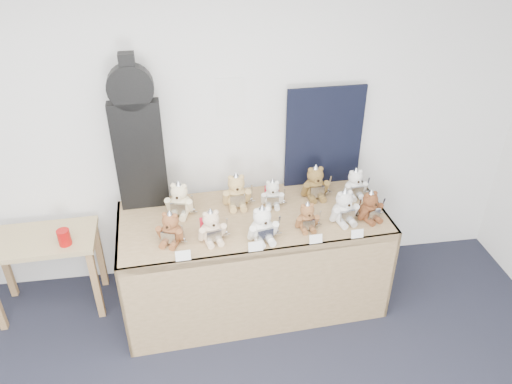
{
  "coord_description": "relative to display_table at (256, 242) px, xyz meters",
  "views": [
    {
      "loc": [
        0.33,
        -0.98,
        2.94
      ],
      "look_at": [
        0.76,
        1.91,
        1.1
      ],
      "focal_mm": 35.0,
      "sensor_mm": 36.0,
      "label": 1
    }
  ],
  "objects": [
    {
      "name": "teddy_front_centre",
      "position": [
        0.02,
        -0.2,
        0.29
      ],
      "size": [
        0.25,
        0.21,
        0.3
      ],
      "rotation": [
        0.0,
        0.0,
        0.19
      ],
      "color": "white",
      "rests_on": "display_table"
    },
    {
      "name": "guitar_case",
      "position": [
        -0.79,
        0.37,
        0.75
      ],
      "size": [
        0.36,
        0.12,
        1.17
      ],
      "rotation": [
        0.0,
        0.0,
        0.05
      ],
      "color": "black",
      "rests_on": "display_table"
    },
    {
      "name": "side_table",
      "position": [
        -1.59,
        0.25,
        -0.1
      ],
      "size": [
        0.83,
        0.48,
        0.68
      ],
      "rotation": [
        0.0,
        0.0,
        0.04
      ],
      "color": "tan",
      "rests_on": "floor"
    },
    {
      "name": "room_shell",
      "position": [
        -0.11,
        0.56,
        0.93
      ],
      "size": [
        6.0,
        6.0,
        6.0
      ],
      "color": "silver",
      "rests_on": "floor"
    },
    {
      "name": "teddy_back_end",
      "position": [
        0.82,
        0.26,
        0.28
      ],
      "size": [
        0.21,
        0.18,
        0.26
      ],
      "rotation": [
        0.0,
        0.0,
        0.08
      ],
      "color": "white",
      "rests_on": "display_table"
    },
    {
      "name": "entry_card_c",
      "position": [
        0.37,
        -0.29,
        0.21
      ],
      "size": [
        0.09,
        0.02,
        0.06
      ],
      "primitive_type": "cube",
      "rotation": [
        -0.24,
        0.0,
        0.06
      ],
      "color": "silver",
      "rests_on": "display_table"
    },
    {
      "name": "entry_card_d",
      "position": [
        0.67,
        -0.28,
        0.21
      ],
      "size": [
        0.09,
        0.02,
        0.06
      ],
      "primitive_type": "cube",
      "rotation": [
        -0.24,
        0.0,
        0.06
      ],
      "color": "silver",
      "rests_on": "display_table"
    },
    {
      "name": "red_cup",
      "position": [
        -1.38,
        0.15,
        0.09
      ],
      "size": [
        0.09,
        0.09,
        0.12
      ],
      "primitive_type": "cylinder",
      "color": "#AC0C0B",
      "rests_on": "side_table"
    },
    {
      "name": "teddy_front_far_left",
      "position": [
        -0.6,
        -0.13,
        0.28
      ],
      "size": [
        0.22,
        0.21,
        0.27
      ],
      "rotation": [
        0.0,
        0.0,
        -0.37
      ],
      "color": "brown",
      "rests_on": "display_table"
    },
    {
      "name": "teddy_front_far_right",
      "position": [
        0.63,
        -0.07,
        0.29
      ],
      "size": [
        0.24,
        0.21,
        0.29
      ],
      "rotation": [
        0.0,
        0.0,
        0.21
      ],
      "color": "silver",
      "rests_on": "display_table"
    },
    {
      "name": "teddy_back_centre_left",
      "position": [
        -0.11,
        0.25,
        0.29
      ],
      "size": [
        0.24,
        0.19,
        0.3
      ],
      "rotation": [
        0.0,
        0.0,
        0.02
      ],
      "color": "tan",
      "rests_on": "display_table"
    },
    {
      "name": "teddy_front_left",
      "position": [
        -0.32,
        -0.15,
        0.28
      ],
      "size": [
        0.23,
        0.2,
        0.27
      ],
      "rotation": [
        0.0,
        0.0,
        0.21
      ],
      "color": "beige",
      "rests_on": "display_table"
    },
    {
      "name": "teddy_back_centre_right",
      "position": [
        0.16,
        0.22,
        0.27
      ],
      "size": [
        0.2,
        0.17,
        0.24
      ],
      "rotation": [
        0.0,
        0.0,
        -0.11
      ],
      "color": "silver",
      "rests_on": "display_table"
    },
    {
      "name": "navy_board",
      "position": [
        0.61,
        0.49,
        0.59
      ],
      "size": [
        0.62,
        0.04,
        0.82
      ],
      "primitive_type": "cube",
      "rotation": [
        0.0,
        0.0,
        0.03
      ],
      "color": "black",
      "rests_on": "display_table"
    },
    {
      "name": "teddy_back_left",
      "position": [
        -0.53,
        0.21,
        0.29
      ],
      "size": [
        0.24,
        0.22,
        0.29
      ],
      "rotation": [
        0.0,
        0.0,
        -0.26
      ],
      "color": "beige",
      "rests_on": "display_table"
    },
    {
      "name": "teddy_back_right",
      "position": [
        0.51,
        0.29,
        0.29
      ],
      "size": [
        0.25,
        0.2,
        0.3
      ],
      "rotation": [
        0.0,
        0.0,
        0.08
      ],
      "color": "brown",
      "rests_on": "display_table"
    },
    {
      "name": "display_table",
      "position": [
        0.0,
        0.0,
        0.0
      ],
      "size": [
        2.02,
        0.94,
        0.83
      ],
      "rotation": [
        0.0,
        0.0,
        0.06
      ],
      "color": "brown",
      "rests_on": "floor"
    },
    {
      "name": "entry_card_b",
      "position": [
        -0.05,
        -0.32,
        0.21
      ],
      "size": [
        0.1,
        0.03,
        0.07
      ],
      "primitive_type": "cube",
      "rotation": [
        -0.24,
        0.0,
        0.06
      ],
      "color": "silver",
      "rests_on": "display_table"
    },
    {
      "name": "teddy_front_end",
      "position": [
        0.83,
        -0.07,
        0.28
      ],
      "size": [
        0.22,
        0.2,
        0.26
      ],
      "rotation": [
        0.0,
        0.0,
        0.36
      ],
      "color": "brown",
      "rests_on": "display_table"
    },
    {
      "name": "entry_card_a",
      "position": [
        -0.53,
        -0.34,
        0.21
      ],
      "size": [
        0.1,
        0.03,
        0.07
      ],
      "primitive_type": "cube",
      "rotation": [
        -0.24,
        0.0,
        0.06
      ],
      "color": "silver",
      "rests_on": "display_table"
    },
    {
      "name": "teddy_front_right",
      "position": [
        0.35,
        -0.11,
        0.27
      ],
      "size": [
        0.19,
        0.16,
        0.23
      ],
      "rotation": [
        0.0,
        0.0,
        0.05
      ],
      "color": "brown",
      "rests_on": "display_table"
    }
  ]
}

